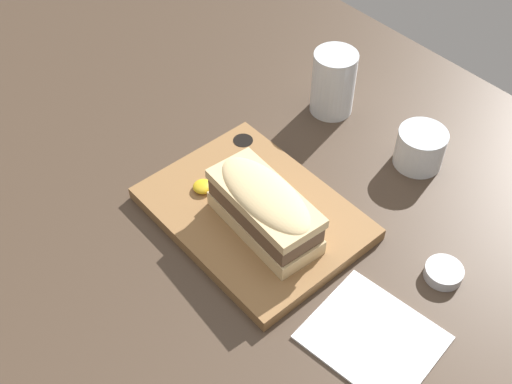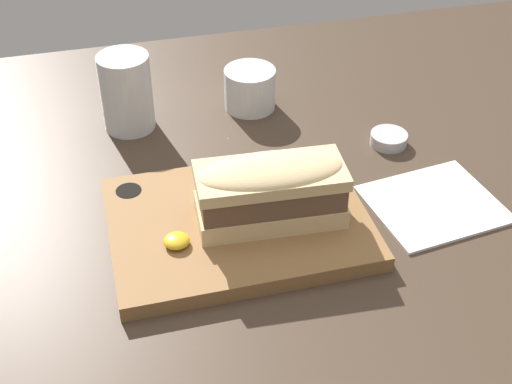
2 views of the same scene
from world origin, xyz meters
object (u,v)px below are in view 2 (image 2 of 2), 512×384
(serving_board, at_px, (237,223))
(water_glass, at_px, (127,97))
(napkin, at_px, (434,204))
(condiment_dish, at_px, (389,139))
(sandwich, at_px, (271,189))
(wine_glass, at_px, (250,90))

(serving_board, xyz_separation_m, water_glass, (-0.10, 0.27, 0.04))
(serving_board, xyz_separation_m, napkin, (0.26, -0.02, -0.01))
(condiment_dish, bearing_deg, sandwich, -146.95)
(water_glass, bearing_deg, condiment_dish, -21.55)
(sandwich, height_order, water_glass, water_glass)
(napkin, distance_m, condiment_dish, 0.15)
(wine_glass, height_order, napkin, wine_glass)
(sandwich, relative_size, wine_glass, 2.30)
(serving_board, height_order, napkin, serving_board)
(serving_board, bearing_deg, sandwich, -17.53)
(water_glass, bearing_deg, napkin, -38.74)
(condiment_dish, bearing_deg, water_glass, 158.45)
(serving_board, distance_m, condiment_dish, 0.28)
(water_glass, distance_m, wine_glass, 0.19)
(napkin, xyz_separation_m, condiment_dish, (-0.00, 0.15, 0.01))
(serving_board, xyz_separation_m, sandwich, (0.04, -0.01, 0.05))
(serving_board, distance_m, water_glass, 0.29)
(water_glass, relative_size, napkin, 0.66)
(wine_glass, xyz_separation_m, condiment_dish, (0.17, -0.15, -0.02))
(serving_board, xyz_separation_m, condiment_dish, (0.25, 0.13, -0.00))
(serving_board, relative_size, napkin, 1.77)
(serving_board, bearing_deg, condiment_dish, 26.75)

